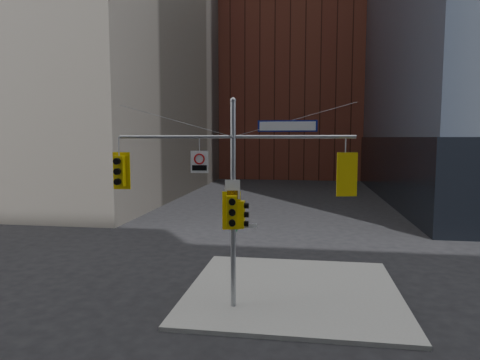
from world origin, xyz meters
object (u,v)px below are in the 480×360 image
(traffic_light_west_arm, at_px, (120,171))
(traffic_light_pole_front, at_px, (232,211))
(signal_assembly, at_px, (233,184))
(traffic_light_pole_side, at_px, (242,215))
(traffic_light_east_arm, at_px, (345,174))
(regulatory_sign_arm, at_px, (199,161))
(street_sign_blade, at_px, (287,126))

(traffic_light_west_arm, xyz_separation_m, traffic_light_pole_front, (4.05, -0.28, -1.28))
(traffic_light_pole_front, bearing_deg, signal_assembly, 76.46)
(traffic_light_pole_side, xyz_separation_m, traffic_light_pole_front, (-0.32, -0.27, 0.15))
(signal_assembly, xyz_separation_m, traffic_light_pole_front, (-0.00, -0.27, -0.89))
(traffic_light_east_arm, relative_size, traffic_light_pole_side, 1.52)
(traffic_light_west_arm, relative_size, traffic_light_pole_front, 1.02)
(traffic_light_west_arm, relative_size, regulatory_sign_arm, 1.76)
(traffic_light_east_arm, bearing_deg, street_sign_blade, -14.30)
(traffic_light_pole_side, distance_m, traffic_light_pole_front, 0.45)
(street_sign_blade, relative_size, regulatory_sign_arm, 2.58)
(traffic_light_west_arm, height_order, traffic_light_pole_front, traffic_light_west_arm)
(traffic_light_pole_side, bearing_deg, traffic_light_east_arm, -88.28)
(traffic_light_west_arm, height_order, regulatory_sign_arm, regulatory_sign_arm)
(regulatory_sign_arm, bearing_deg, signal_assembly, -4.35)
(signal_assembly, relative_size, traffic_light_west_arm, 6.05)
(traffic_light_pole_side, relative_size, traffic_light_pole_front, 0.71)
(street_sign_blade, bearing_deg, traffic_light_pole_front, -170.11)
(signal_assembly, xyz_separation_m, traffic_light_pole_side, (0.32, 0.01, -1.04))
(street_sign_blade, height_order, regulatory_sign_arm, street_sign_blade)
(traffic_light_east_arm, relative_size, traffic_light_pole_front, 1.08)
(traffic_light_west_arm, height_order, street_sign_blade, street_sign_blade)
(traffic_light_east_arm, xyz_separation_m, regulatory_sign_arm, (-4.83, -0.02, 0.37))
(traffic_light_east_arm, bearing_deg, regulatory_sign_arm, -13.97)
(traffic_light_west_arm, distance_m, traffic_light_east_arm, 7.73)
(traffic_light_west_arm, bearing_deg, signal_assembly, -1.50)
(regulatory_sign_arm, bearing_deg, traffic_light_pole_side, -4.34)
(signal_assembly, relative_size, traffic_light_east_arm, 5.69)
(traffic_light_west_arm, xyz_separation_m, traffic_light_pole_side, (4.37, -0.01, -1.43))
(traffic_light_east_arm, bearing_deg, traffic_light_pole_side, -14.30)
(traffic_light_west_arm, distance_m, traffic_light_pole_side, 4.60)
(signal_assembly, relative_size, regulatory_sign_arm, 10.63)
(street_sign_blade, xyz_separation_m, regulatory_sign_arm, (-2.96, -0.02, -1.18))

